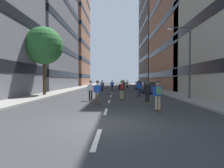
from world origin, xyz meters
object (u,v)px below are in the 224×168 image
at_px(skater_1, 139,88).
at_px(skater_8, 123,83).
at_px(skater_6, 122,89).
at_px(parked_car_near, 149,88).
at_px(parked_car_mid, 140,86).
at_px(streetlamp_right, 186,54).
at_px(skater_9, 112,85).
at_px(street_tree_near, 44,46).
at_px(skater_10, 91,89).
at_px(skater_2, 127,84).
at_px(skater_7, 97,91).
at_px(skater_5, 158,94).
at_px(skater_4, 147,91).
at_px(skater_0, 102,85).
at_px(skater_3, 124,84).

distance_m(skater_1, skater_8, 25.08).
relative_size(skater_1, skater_6, 1.00).
bearing_deg(parked_car_near, parked_car_mid, 90.00).
bearing_deg(streetlamp_right, skater_6, -176.25).
xyz_separation_m(streetlamp_right, skater_9, (-6.91, 11.80, -3.15)).
distance_m(streetlamp_right, skater_8, 28.49).
relative_size(street_tree_near, skater_10, 4.28).
bearing_deg(skater_2, skater_8, 96.58).
bearing_deg(skater_6, skater_7, -122.23).
bearing_deg(skater_5, skater_4, 90.48).
xyz_separation_m(parked_car_mid, skater_4, (-1.98, -19.83, 0.29)).
bearing_deg(skater_2, skater_10, -101.12).
bearing_deg(parked_car_near, streetlamp_right, -77.25).
height_order(streetlamp_right, skater_0, streetlamp_right).
height_order(skater_4, skater_5, same).
xyz_separation_m(skater_7, skater_10, (-0.85, 2.45, 0.00)).
relative_size(parked_car_near, skater_10, 2.47).
relative_size(skater_4, skater_6, 1.00).
bearing_deg(skater_9, skater_10, -97.25).
xyz_separation_m(parked_car_mid, skater_7, (-5.78, -20.65, 0.29)).
xyz_separation_m(street_tree_near, streetlamp_right, (14.42, -3.84, -1.49)).
xyz_separation_m(parked_car_near, streetlamp_right, (1.89, -8.37, 3.44)).
relative_size(streetlamp_right, skater_3, 3.65).
distance_m(skater_3, skater_9, 3.66).
height_order(skater_2, skater_6, same).
bearing_deg(parked_car_mid, skater_9, -132.41).
xyz_separation_m(skater_0, skater_1, (4.50, -7.56, -0.03)).
xyz_separation_m(parked_car_near, skater_9, (-5.02, 3.43, 0.29)).
distance_m(skater_0, skater_5, 17.17).
bearing_deg(skater_7, skater_10, 109.16).
relative_size(skater_4, skater_10, 1.00).
bearing_deg(skater_6, street_tree_near, 153.90).
distance_m(parked_car_near, skater_1, 5.87).
distance_m(skater_3, skater_4, 17.45).
bearing_deg(skater_0, skater_2, 69.43).
relative_size(streetlamp_right, skater_6, 3.65).
bearing_deg(skater_10, skater_8, 82.42).
distance_m(skater_9, skater_10, 12.80).
relative_size(skater_1, skater_7, 1.00).
height_order(streetlamp_right, skater_5, streetlamp_right).
height_order(streetlamp_right, skater_8, streetlamp_right).
distance_m(skater_0, skater_7, 13.78).
height_order(parked_car_mid, skater_2, skater_2).
relative_size(street_tree_near, skater_2, 4.28).
xyz_separation_m(skater_4, skater_6, (-1.93, 2.14, 0.03)).
height_order(skater_0, skater_6, same).
bearing_deg(skater_4, skater_0, 109.23).
bearing_deg(streetlamp_right, skater_9, 120.36).
distance_m(street_tree_near, skater_1, 11.56).
bearing_deg(skater_1, streetlamp_right, -36.28).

